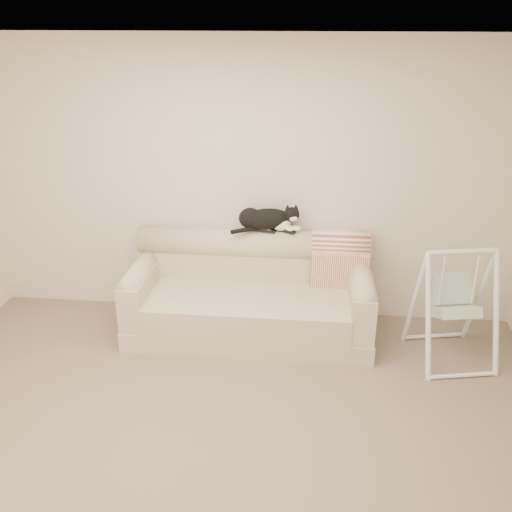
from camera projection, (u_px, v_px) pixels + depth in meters
The scene contains 8 objects.
ground_plane at pixel (216, 448), 3.90m from camera, with size 5.00×5.00×0.00m, color #7D6A5A.
room_shell at pixel (208, 242), 3.30m from camera, with size 5.04×4.04×2.60m.
sofa at pixel (251, 295), 5.23m from camera, with size 2.20×0.93×0.90m.
remote_a at pixel (266, 230), 5.20m from camera, with size 0.19×0.08×0.03m.
remote_b at pixel (287, 231), 5.20m from camera, with size 0.17×0.12×0.02m.
tuxedo_cat at pixel (267, 219), 5.17m from camera, with size 0.63×0.35×0.25m.
throw_blanket at pixel (340, 252), 5.22m from camera, with size 0.52×0.38×0.58m.
baby_swing at pixel (454, 305), 4.74m from camera, with size 0.74×0.77×1.02m.
Camera 1 is at (0.59, -3.01, 2.76)m, focal length 40.00 mm.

